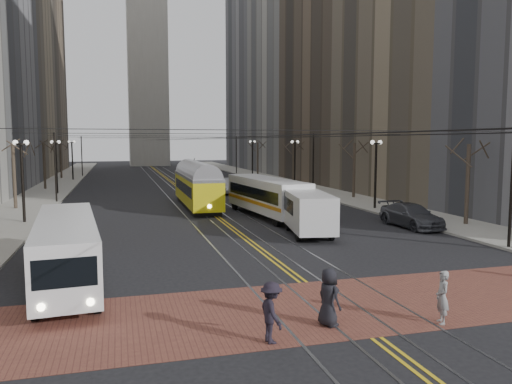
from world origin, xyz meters
TOP-DOWN VIEW (x-y plane):
  - ground at (0.00, 0.00)m, footprint 260.00×260.00m
  - sidewalk_left at (-15.00, 45.00)m, footprint 5.00×140.00m
  - sidewalk_right at (15.00, 45.00)m, footprint 5.00×140.00m
  - crosswalk_band at (0.00, -4.00)m, footprint 25.00×6.00m
  - streetcar_rails at (0.00, 45.00)m, footprint 4.80×130.00m
  - centre_lines at (0.00, 45.00)m, footprint 0.42×130.00m
  - building_left_far at (-25.50, 86.00)m, footprint 16.00×20.00m
  - building_right_mid at (25.50, 46.00)m, footprint 16.00×20.00m
  - building_right_midfar at (27.50, 66.00)m, footprint 20.00×20.00m
  - building_right_far at (25.50, 86.00)m, footprint 16.00×20.00m
  - clock_tower at (0.00, 102.00)m, footprint 12.00×12.00m
  - lamp_posts at (-0.00, 28.75)m, footprint 27.60×57.20m
  - street_trees at (0.00, 35.25)m, footprint 31.68×53.28m
  - trolley_wires at (0.00, 34.83)m, footprint 25.96×120.00m
  - transit_bus at (-9.36, 1.48)m, footprint 3.14×10.83m
  - streetcar at (-0.61, 23.70)m, footprint 2.60×13.23m
  - rear_bus at (3.71, 16.74)m, footprint 3.55×11.49m
  - cargo_van at (4.00, 8.65)m, footprint 3.22×6.22m
  - sedan_grey at (4.49, 23.31)m, footprint 2.38×4.57m
  - sedan_silver at (4.00, 34.23)m, footprint 2.59×5.39m
  - sedan_parked at (11.80, 9.58)m, footprint 2.48×5.54m
  - pedestrian_a at (-0.97, -5.71)m, footprint 0.83×1.03m
  - pedestrian_b at (2.59, -6.50)m, footprint 0.57×0.72m
  - pedestrian_d at (-3.10, -6.50)m, footprint 0.77×1.21m

SIDE VIEW (x-z plane):
  - ground at x=0.00m, z-range 0.00..0.00m
  - streetcar_rails at x=0.00m, z-range 0.00..0.01m
  - crosswalk_band at x=0.00m, z-range 0.00..0.01m
  - centre_lines at x=0.00m, z-range 0.01..0.01m
  - sidewalk_left at x=-15.00m, z-range 0.00..0.15m
  - sidewalk_right at x=15.00m, z-range 0.00..0.15m
  - sedan_grey at x=4.49m, z-range 0.00..1.49m
  - sedan_parked at x=11.80m, z-range 0.00..1.58m
  - sedan_silver at x=4.00m, z-range 0.00..1.70m
  - pedestrian_b at x=2.59m, z-range 0.01..1.72m
  - pedestrian_d at x=-3.10m, z-range 0.01..1.80m
  - pedestrian_a at x=-0.97m, z-range 0.01..1.85m
  - cargo_van at x=4.00m, z-range 0.00..2.62m
  - transit_bus at x=-9.36m, z-range 0.00..2.67m
  - rear_bus at x=3.71m, z-range 0.00..2.95m
  - streetcar at x=-0.61m, z-range 0.00..3.11m
  - street_trees at x=0.00m, z-range 0.00..5.60m
  - lamp_posts at x=0.00m, z-range 0.00..5.60m
  - trolley_wires at x=0.00m, z-range 0.47..7.07m
  - building_right_mid at x=25.50m, z-range 0.00..34.00m
  - building_left_far at x=-25.50m, z-range 0.00..40.00m
  - building_right_far at x=25.50m, z-range 0.00..40.00m
  - building_right_midfar at x=27.50m, z-range 0.00..52.00m
  - clock_tower at x=0.00m, z-range 2.96..68.96m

